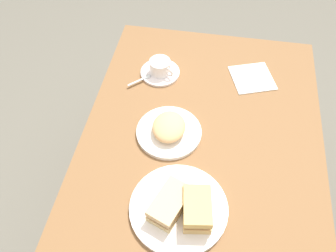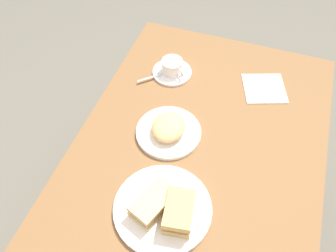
{
  "view_description": "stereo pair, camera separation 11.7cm",
  "coord_description": "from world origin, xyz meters",
  "px_view_note": "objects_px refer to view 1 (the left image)",
  "views": [
    {
      "loc": [
        0.63,
        0.01,
        1.71
      ],
      "look_at": [
        -0.08,
        -0.12,
        0.79
      ],
      "focal_mm": 38.03,
      "sensor_mm": 36.0,
      "label": 1
    },
    {
      "loc": [
        0.6,
        0.12,
        1.71
      ],
      "look_at": [
        -0.08,
        -0.12,
        0.79
      ],
      "focal_mm": 38.03,
      "sensor_mm": 36.0,
      "label": 2
    }
  ],
  "objects_px": {
    "sandwich_plate": "(179,208)",
    "spoon": "(143,79)",
    "coffee_cup": "(160,66)",
    "napkin": "(252,78)",
    "side_plate": "(169,132)",
    "coffee_saucer": "(160,72)",
    "sandwich_back": "(197,209)",
    "sandwich_front": "(170,204)",
    "dining_table": "(197,176)"
  },
  "relations": [
    {
      "from": "dining_table",
      "to": "sandwich_plate",
      "type": "bearing_deg",
      "value": -11.3
    },
    {
      "from": "coffee_saucer",
      "to": "napkin",
      "type": "xyz_separation_m",
      "value": [
        -0.03,
        0.35,
        -0.0
      ]
    },
    {
      "from": "sandwich_plate",
      "to": "side_plate",
      "type": "xyz_separation_m",
      "value": [
        -0.26,
        -0.07,
        0.0
      ]
    },
    {
      "from": "coffee_cup",
      "to": "napkin",
      "type": "bearing_deg",
      "value": 95.53
    },
    {
      "from": "coffee_saucer",
      "to": "side_plate",
      "type": "height_order",
      "value": "side_plate"
    },
    {
      "from": "coffee_saucer",
      "to": "dining_table",
      "type": "bearing_deg",
      "value": 28.65
    },
    {
      "from": "coffee_cup",
      "to": "spoon",
      "type": "distance_m",
      "value": 0.08
    },
    {
      "from": "dining_table",
      "to": "side_plate",
      "type": "xyz_separation_m",
      "value": [
        -0.07,
        -0.11,
        0.13
      ]
    },
    {
      "from": "sandwich_plate",
      "to": "coffee_cup",
      "type": "relative_size",
      "value": 2.92
    },
    {
      "from": "coffee_saucer",
      "to": "sandwich_back",
      "type": "bearing_deg",
      "value": 20.41
    },
    {
      "from": "sandwich_plate",
      "to": "sandwich_front",
      "type": "height_order",
      "value": "sandwich_front"
    },
    {
      "from": "sandwich_front",
      "to": "spoon",
      "type": "relative_size",
      "value": 1.9
    },
    {
      "from": "sandwich_plate",
      "to": "spoon",
      "type": "height_order",
      "value": "spoon"
    },
    {
      "from": "dining_table",
      "to": "napkin",
      "type": "xyz_separation_m",
      "value": [
        -0.38,
        0.16,
        0.13
      ]
    },
    {
      "from": "coffee_saucer",
      "to": "side_plate",
      "type": "xyz_separation_m",
      "value": [
        0.28,
        0.08,
        0.0
      ]
    },
    {
      "from": "sandwich_plate",
      "to": "sandwich_back",
      "type": "bearing_deg",
      "value": 77.11
    },
    {
      "from": "sandwich_front",
      "to": "spoon",
      "type": "height_order",
      "value": "sandwich_front"
    },
    {
      "from": "sandwich_front",
      "to": "side_plate",
      "type": "bearing_deg",
      "value": -169.92
    },
    {
      "from": "dining_table",
      "to": "coffee_saucer",
      "type": "distance_m",
      "value": 0.42
    },
    {
      "from": "coffee_cup",
      "to": "side_plate",
      "type": "height_order",
      "value": "coffee_cup"
    },
    {
      "from": "sandwich_back",
      "to": "coffee_cup",
      "type": "relative_size",
      "value": 1.32
    },
    {
      "from": "coffee_saucer",
      "to": "sandwich_front",
      "type": "bearing_deg",
      "value": 13.26
    },
    {
      "from": "sandwich_plate",
      "to": "napkin",
      "type": "distance_m",
      "value": 0.61
    },
    {
      "from": "dining_table",
      "to": "spoon",
      "type": "distance_m",
      "value": 0.41
    },
    {
      "from": "sandwich_plate",
      "to": "coffee_saucer",
      "type": "relative_size",
      "value": 1.89
    },
    {
      "from": "sandwich_plate",
      "to": "coffee_saucer",
      "type": "bearing_deg",
      "value": -164.16
    },
    {
      "from": "coffee_cup",
      "to": "napkin",
      "type": "xyz_separation_m",
      "value": [
        -0.03,
        0.35,
        -0.04
      ]
    },
    {
      "from": "napkin",
      "to": "sandwich_plate",
      "type": "bearing_deg",
      "value": -18.8
    },
    {
      "from": "sandwich_back",
      "to": "coffee_saucer",
      "type": "bearing_deg",
      "value": -159.59
    },
    {
      "from": "sandwich_plate",
      "to": "spoon",
      "type": "bearing_deg",
      "value": -156.97
    },
    {
      "from": "coffee_cup",
      "to": "side_plate",
      "type": "bearing_deg",
      "value": 16.06
    },
    {
      "from": "napkin",
      "to": "coffee_cup",
      "type": "bearing_deg",
      "value": -84.47
    },
    {
      "from": "napkin",
      "to": "side_plate",
      "type": "bearing_deg",
      "value": -40.78
    },
    {
      "from": "napkin",
      "to": "sandwich_back",
      "type": "bearing_deg",
      "value": -13.73
    },
    {
      "from": "coffee_saucer",
      "to": "spoon",
      "type": "bearing_deg",
      "value": -47.24
    },
    {
      "from": "sandwich_plate",
      "to": "sandwich_front",
      "type": "relative_size",
      "value": 1.85
    },
    {
      "from": "sandwich_front",
      "to": "coffee_saucer",
      "type": "xyz_separation_m",
      "value": [
        -0.55,
        -0.13,
        -0.03
      ]
    },
    {
      "from": "sandwich_back",
      "to": "napkin",
      "type": "relative_size",
      "value": 0.85
    },
    {
      "from": "coffee_saucer",
      "to": "spoon",
      "type": "height_order",
      "value": "spoon"
    },
    {
      "from": "coffee_saucer",
      "to": "side_plate",
      "type": "distance_m",
      "value": 0.29
    },
    {
      "from": "spoon",
      "to": "coffee_cup",
      "type": "bearing_deg",
      "value": 131.61
    },
    {
      "from": "coffee_saucer",
      "to": "coffee_cup",
      "type": "distance_m",
      "value": 0.03
    },
    {
      "from": "sandwich_plate",
      "to": "side_plate",
      "type": "distance_m",
      "value": 0.27
    },
    {
      "from": "coffee_cup",
      "to": "sandwich_front",
      "type": "bearing_deg",
      "value": 13.15
    },
    {
      "from": "side_plate",
      "to": "napkin",
      "type": "height_order",
      "value": "side_plate"
    },
    {
      "from": "sandwich_front",
      "to": "side_plate",
      "type": "xyz_separation_m",
      "value": [
        -0.27,
        -0.05,
        -0.03
      ]
    },
    {
      "from": "sandwich_plate",
      "to": "side_plate",
      "type": "height_order",
      "value": "same"
    },
    {
      "from": "side_plate",
      "to": "sandwich_back",
      "type": "bearing_deg",
      "value": 24.37
    },
    {
      "from": "coffee_cup",
      "to": "sandwich_plate",
      "type": "bearing_deg",
      "value": 15.73
    },
    {
      "from": "coffee_cup",
      "to": "side_plate",
      "type": "distance_m",
      "value": 0.29
    }
  ]
}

